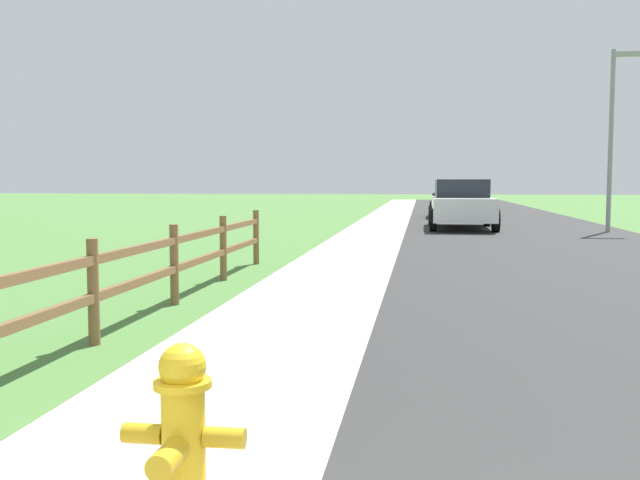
% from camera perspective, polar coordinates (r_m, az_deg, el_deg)
% --- Properties ---
extents(ground_plane, '(120.00, 120.00, 0.00)m').
position_cam_1_polar(ground_plane, '(26.70, 7.01, 1.28)').
color(ground_plane, '#4B7A39').
extents(road_asphalt, '(7.00, 66.00, 0.01)m').
position_cam_1_polar(road_asphalt, '(28.84, 14.05, 1.43)').
color(road_asphalt, '#2E2E2E').
rests_on(road_asphalt, ground).
extents(curb_concrete, '(6.00, 66.00, 0.01)m').
position_cam_1_polar(curb_concrete, '(28.90, 1.12, 1.58)').
color(curb_concrete, '#BAB1A5').
rests_on(curb_concrete, ground).
extents(grass_verge, '(5.00, 66.00, 0.00)m').
position_cam_1_polar(grass_verge, '(29.12, -1.81, 1.61)').
color(grass_verge, '#4B7A39').
rests_on(grass_verge, ground).
extents(fire_hydrant, '(0.60, 0.49, 0.81)m').
position_cam_1_polar(fire_hydrant, '(3.56, -10.87, -14.48)').
color(fire_hydrant, yellow).
rests_on(fire_hydrant, ground).
extents(rail_fence, '(0.11, 11.41, 1.03)m').
position_cam_1_polar(rail_fence, '(8.20, -14.15, -2.26)').
color(rail_fence, brown).
rests_on(rail_fence, ground).
extents(parked_suv_white, '(2.15, 4.83, 1.63)m').
position_cam_1_polar(parked_suv_white, '(24.34, 11.18, 2.81)').
color(parked_suv_white, white).
rests_on(parked_suv_white, ground).
extents(parked_car_black, '(2.08, 4.27, 1.62)m').
position_cam_1_polar(parked_car_black, '(32.13, 10.52, 3.25)').
color(parked_car_black, black).
rests_on(parked_car_black, ground).
extents(street_lamp, '(1.17, 0.20, 5.57)m').
position_cam_1_polar(street_lamp, '(24.03, 22.40, 8.62)').
color(street_lamp, gray).
rests_on(street_lamp, ground).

